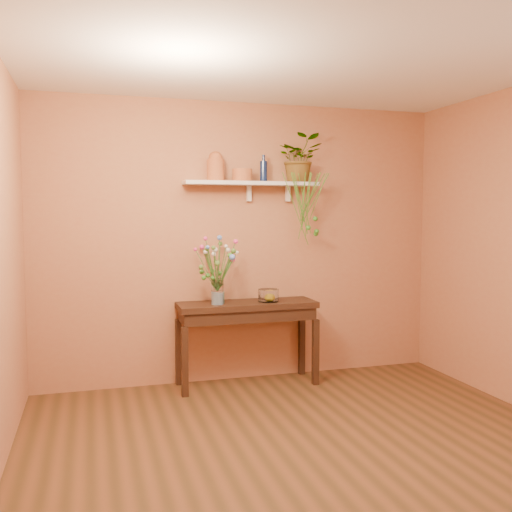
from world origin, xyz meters
TOP-DOWN VIEW (x-y plane):
  - room at (0.00, 0.00)m, footprint 4.04×4.04m
  - sideboard at (-0.02, 1.77)m, footprint 1.31×0.42m
  - wall_shelf at (0.06, 1.87)m, footprint 1.30×0.24m
  - terracotta_jug at (-0.30, 1.87)m, footprint 0.18×0.18m
  - terracotta_pot at (-0.05, 1.84)m, footprint 0.21×0.21m
  - blue_bottle at (0.17, 1.87)m, footprint 0.09×0.09m
  - spider_plant at (0.55, 1.89)m, footprint 0.50×0.46m
  - plant_fronds at (0.59, 1.74)m, footprint 0.48×0.27m
  - glass_vase at (-0.32, 1.72)m, footprint 0.11×0.11m
  - bouquet at (-0.32, 1.72)m, footprint 0.41×0.48m
  - glass_bowl at (0.18, 1.75)m, footprint 0.19×0.19m
  - lemon at (0.18, 1.73)m, footprint 0.08×0.08m
  - carton at (-0.27, 1.78)m, footprint 0.06×0.05m

SIDE VIEW (x-z plane):
  - sideboard at x=-0.02m, z-range 0.28..1.08m
  - lemon at x=0.18m, z-range 0.80..0.88m
  - glass_bowl at x=0.18m, z-range 0.79..0.91m
  - carton at x=-0.27m, z-range 0.80..0.91m
  - glass_vase at x=-0.32m, z-range 0.78..1.02m
  - bouquet at x=-0.32m, z-range 0.97..1.48m
  - room at x=0.00m, z-range 0.00..2.70m
  - plant_fronds at x=0.59m, z-range 1.29..1.99m
  - wall_shelf at x=0.06m, z-range 1.82..2.01m
  - terracotta_pot at x=-0.05m, z-range 1.94..2.05m
  - blue_bottle at x=0.17m, z-range 1.91..2.17m
  - terracotta_jug at x=-0.30m, z-range 1.93..2.21m
  - spider_plant at x=0.55m, z-range 1.94..2.40m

